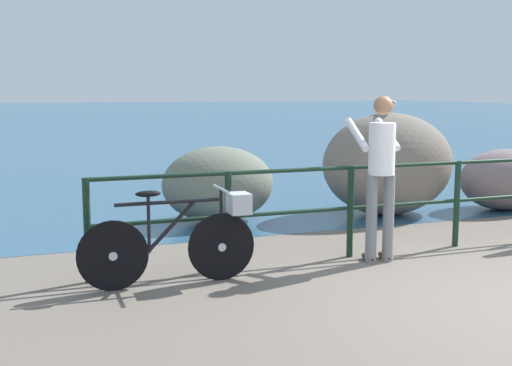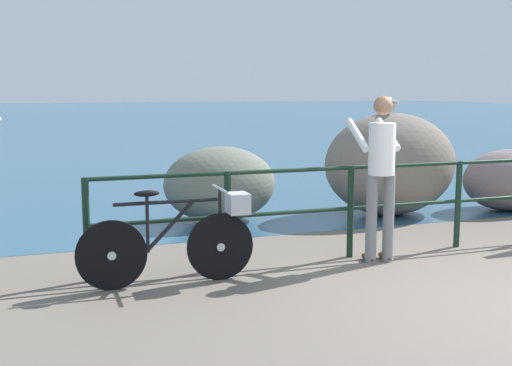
% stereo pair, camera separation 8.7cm
% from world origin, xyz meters
% --- Properties ---
extents(ground_plane, '(120.00, 120.00, 0.10)m').
position_xyz_m(ground_plane, '(0.00, 20.00, -0.05)').
color(ground_plane, '#6B6056').
extents(sea_surface, '(120.00, 90.00, 0.01)m').
position_xyz_m(sea_surface, '(0.00, 48.38, 0.00)').
color(sea_surface, '#2D5675').
rests_on(sea_surface, ground_plane).
extents(promenade_railing, '(7.14, 0.07, 1.02)m').
position_xyz_m(promenade_railing, '(0.00, 2.10, 0.64)').
color(promenade_railing, black).
rests_on(promenade_railing, ground_plane).
extents(bicycle, '(1.70, 0.48, 0.92)m').
position_xyz_m(bicycle, '(-2.68, 1.75, 0.46)').
color(bicycle, black).
rests_on(bicycle, ground_plane).
extents(person_at_railing, '(0.48, 0.65, 1.78)m').
position_xyz_m(person_at_railing, '(-0.51, 1.82, 0.99)').
color(person_at_railing, slate).
rests_on(person_at_railing, ground_plane).
extents(breakwater_boulder_main, '(2.03, 1.49, 1.51)m').
position_xyz_m(breakwater_boulder_main, '(1.02, 4.13, 0.76)').
color(breakwater_boulder_main, slate).
rests_on(breakwater_boulder_main, ground).
extents(breakwater_boulder_left, '(1.59, 1.22, 1.06)m').
position_xyz_m(breakwater_boulder_left, '(-1.50, 4.49, 0.53)').
color(breakwater_boulder_left, slate).
rests_on(breakwater_boulder_left, ground).
extents(breakwater_boulder_right, '(1.50, 1.07, 0.94)m').
position_xyz_m(breakwater_boulder_right, '(2.93, 3.84, 0.47)').
color(breakwater_boulder_right, slate).
rests_on(breakwater_boulder_right, ground).
extents(seagull, '(0.15, 0.34, 0.23)m').
position_xyz_m(seagull, '(0.98, 4.06, 1.65)').
color(seagull, gold).
rests_on(seagull, breakwater_boulder_main).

